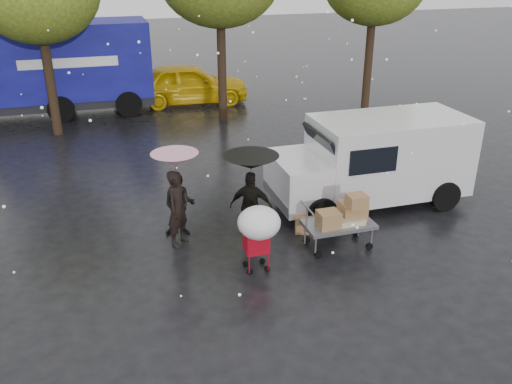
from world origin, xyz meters
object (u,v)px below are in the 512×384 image
object	(u,v)px
shopping_cart	(259,226)
yellow_taxi	(188,83)
white_van	(375,159)
person_pink	(178,208)
person_black	(251,207)
vendor_cart	(343,217)
blue_truck	(48,70)

from	to	relation	value
shopping_cart	yellow_taxi	size ratio (longest dim) A/B	0.30
white_van	person_pink	bearing A→B (deg)	-171.48
person_pink	white_van	distance (m)	5.15
person_black	vendor_cart	world-z (taller)	person_black
person_pink	blue_truck	xyz separation A→B (m)	(-3.02, 11.74, 0.89)
vendor_cart	white_van	world-z (taller)	white_van
person_pink	blue_truck	bearing A→B (deg)	54.16
shopping_cart	yellow_taxi	world-z (taller)	yellow_taxi
white_van	vendor_cart	bearing A→B (deg)	-132.37
vendor_cart	blue_truck	xyz separation A→B (m)	(-6.37, 12.88, 1.03)
shopping_cart	blue_truck	xyz separation A→B (m)	(-4.33, 13.38, 0.69)
person_black	blue_truck	world-z (taller)	blue_truck
person_pink	vendor_cart	world-z (taller)	person_pink
person_black	shopping_cart	bearing A→B (deg)	105.44
blue_truck	yellow_taxi	xyz separation A→B (m)	(5.42, 0.16, -0.91)
vendor_cart	person_pink	bearing A→B (deg)	161.18
white_van	person_black	bearing A→B (deg)	-163.93
person_pink	person_black	size ratio (longest dim) A/B	1.07
vendor_cart	yellow_taxi	distance (m)	13.07
person_black	vendor_cart	bearing A→B (deg)	179.58
vendor_cart	shopping_cart	world-z (taller)	shopping_cart
person_pink	vendor_cart	size ratio (longest dim) A/B	1.14
white_van	blue_truck	size ratio (longest dim) A/B	0.59
person_black	white_van	size ratio (longest dim) A/B	0.33
person_black	yellow_taxi	bearing A→B (deg)	-67.88
person_black	shopping_cart	distance (m)	1.44
shopping_cart	yellow_taxi	distance (m)	13.58
blue_truck	vendor_cart	bearing A→B (deg)	-63.67
shopping_cart	yellow_taxi	bearing A→B (deg)	85.38
shopping_cart	blue_truck	distance (m)	14.08
shopping_cart	white_van	world-z (taller)	white_van
person_black	white_van	xyz separation A→B (m)	(3.52, 1.01, 0.35)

